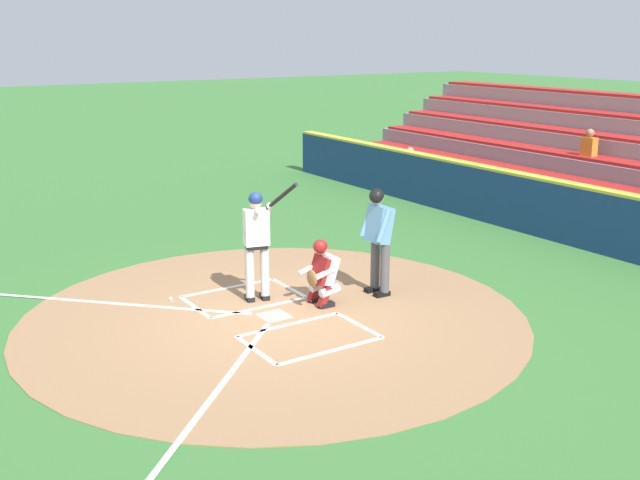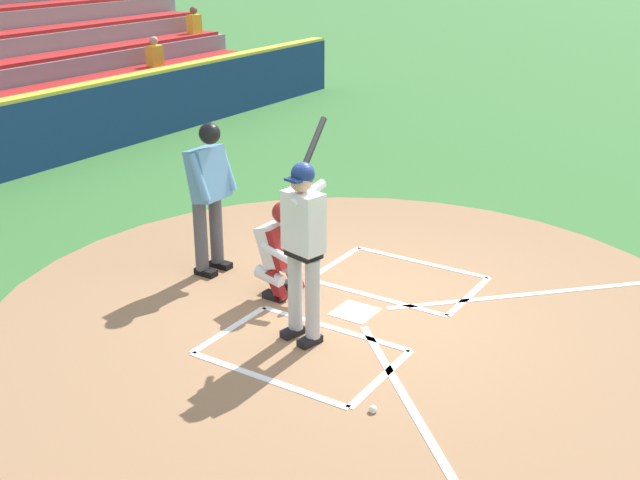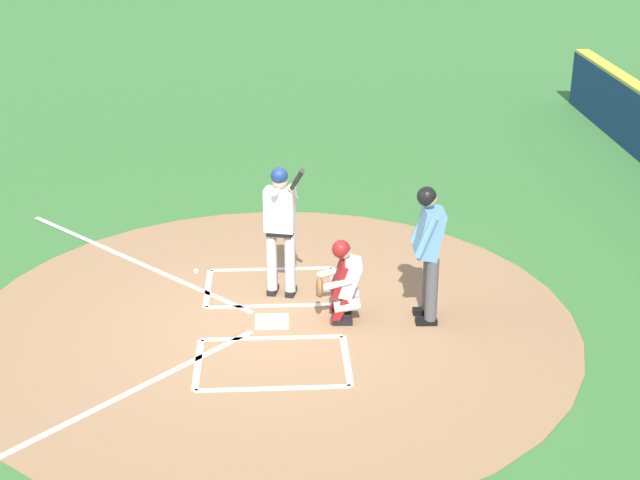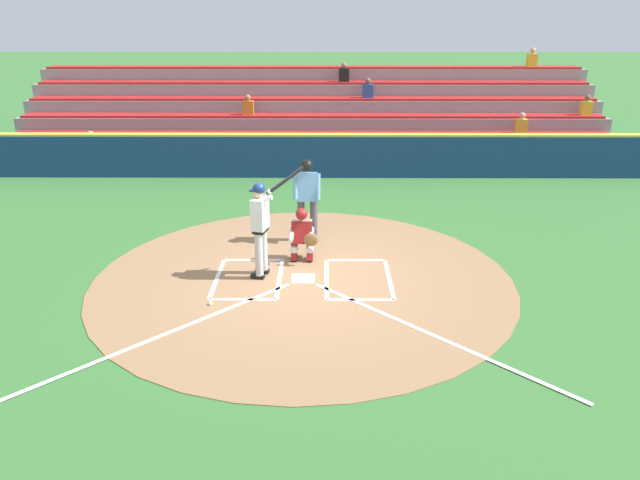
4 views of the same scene
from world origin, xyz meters
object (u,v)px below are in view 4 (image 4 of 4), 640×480
at_px(batter, 261,222).
at_px(baseball, 210,303).
at_px(catcher, 302,233).
at_px(plate_umpire, 307,195).

bearing_deg(batter, baseball, 57.31).
bearing_deg(catcher, plate_umpire, -93.65).
height_order(plate_umpire, baseball, plate_umpire).
xyz_separation_m(plate_umpire, baseball, (1.62, 3.13, -1.04)).
relative_size(batter, plate_umpire, 1.14).
bearing_deg(catcher, baseball, 52.58).
xyz_separation_m(batter, plate_umpire, (-0.82, -1.88, -0.02)).
bearing_deg(batter, plate_umpire, -113.57).
height_order(batter, plate_umpire, batter).
bearing_deg(plate_umpire, catcher, 86.35).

